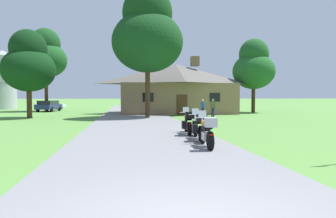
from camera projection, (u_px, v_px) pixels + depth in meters
ground_plane at (137, 120)px, 23.97m from camera, size 500.00×500.00×0.00m
asphalt_driveway at (138, 122)px, 21.99m from camera, size 6.40×80.00×0.06m
motorcycle_orange_nearest_to_camera at (207, 132)px, 10.73m from camera, size 0.66×2.08×1.30m
motorcycle_white_second_in_row at (199, 127)px, 12.68m from camera, size 0.80×2.08×1.30m
motorcycle_orange_farthest_in_row at (188, 123)px, 14.48m from camera, size 0.82×2.08×1.30m
stone_lodge at (176, 88)px, 33.88m from camera, size 13.16×7.98×6.53m
bystander_olive_shirt_near_lodge at (213, 107)px, 27.82m from camera, size 0.42×0.41×1.69m
bystander_blue_shirt_beside_signpost at (203, 107)px, 26.62m from camera, size 0.30×0.54×1.67m
tree_left_far at (46, 55)px, 38.20m from camera, size 5.32×5.32×10.75m
tree_by_lodge_front at (147, 34)px, 26.72m from camera, size 6.45×6.45×11.84m
tree_left_near at (29, 64)px, 26.06m from camera, size 4.56×4.56×7.82m
tree_right_of_lodge at (254, 66)px, 35.42m from camera, size 5.02×5.02×8.84m
metal_silo_distant at (3, 80)px, 44.59m from camera, size 3.89×3.89×8.90m
parked_navy_suv_far_left at (49, 105)px, 37.89m from camera, size 2.36×4.78×1.40m
parked_white_sedan_far_left at (50, 105)px, 44.68m from camera, size 4.31×2.12×1.20m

